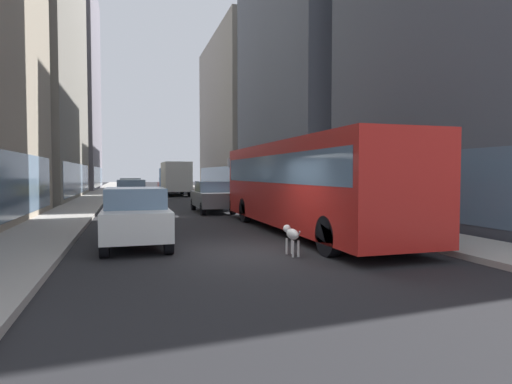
% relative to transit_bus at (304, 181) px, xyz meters
% --- Properties ---
extents(ground_plane, '(120.00, 120.00, 0.00)m').
position_rel_transit_bus_xyz_m(ground_plane, '(-2.80, 31.92, -1.78)').
color(ground_plane, '#232326').
extents(sidewalk_left, '(2.40, 110.00, 0.15)m').
position_rel_transit_bus_xyz_m(sidewalk_left, '(-8.50, 31.92, -1.70)').
color(sidewalk_left, '#9E9991').
rests_on(sidewalk_left, ground).
extents(sidewalk_right, '(2.40, 110.00, 0.15)m').
position_rel_transit_bus_xyz_m(sidewalk_right, '(2.90, 31.92, -1.70)').
color(sidewalk_right, '#ADA89E').
rests_on(sidewalk_right, ground).
extents(building_left_mid, '(10.20, 19.04, 22.10)m').
position_rel_transit_bus_xyz_m(building_left_mid, '(-14.70, 23.47, 9.26)').
color(building_left_mid, gray).
rests_on(building_left_mid, ground).
extents(building_left_far, '(10.74, 16.82, 25.22)m').
position_rel_transit_bus_xyz_m(building_left_far, '(-14.70, 43.33, 10.82)').
color(building_left_far, slate).
rests_on(building_left_far, ground).
extents(building_right_mid, '(9.70, 16.60, 21.36)m').
position_rel_transit_bus_xyz_m(building_right_mid, '(9.10, 17.72, 8.89)').
color(building_right_mid, '#4C515B').
rests_on(building_right_mid, ground).
extents(building_right_far, '(9.85, 20.01, 18.64)m').
position_rel_transit_bus_xyz_m(building_right_far, '(9.10, 37.77, 7.53)').
color(building_right_far, gray).
rests_on(building_right_far, ground).
extents(transit_bus, '(2.78, 11.53, 3.05)m').
position_rel_transit_bus_xyz_m(transit_bus, '(0.00, 0.00, 0.00)').
color(transit_bus, red).
rests_on(transit_bus, ground).
extents(car_blue_hatchback, '(1.72, 4.12, 1.62)m').
position_rel_transit_bus_xyz_m(car_blue_hatchback, '(0.00, 41.52, -0.96)').
color(car_blue_hatchback, '#4C6BB7').
rests_on(car_blue_hatchback, ground).
extents(car_white_van, '(1.74, 4.43, 1.62)m').
position_rel_transit_bus_xyz_m(car_white_van, '(-5.60, -0.99, -0.96)').
color(car_white_van, silver).
rests_on(car_white_van, ground).
extents(car_red_coupe, '(1.91, 4.76, 1.62)m').
position_rel_transit_bus_xyz_m(car_red_coupe, '(-1.60, 34.33, -0.95)').
color(car_red_coupe, red).
rests_on(car_red_coupe, ground).
extents(car_yellow_taxi, '(1.84, 3.91, 1.62)m').
position_rel_transit_bus_xyz_m(car_yellow_taxi, '(-5.60, 25.10, -0.96)').
color(car_yellow_taxi, yellow).
rests_on(car_yellow_taxi, ground).
extents(car_grey_wagon, '(1.71, 3.93, 1.62)m').
position_rel_transit_bus_xyz_m(car_grey_wagon, '(-1.60, 8.39, -0.96)').
color(car_grey_wagon, slate).
rests_on(car_grey_wagon, ground).
extents(car_silver_sedan, '(1.90, 4.52, 1.62)m').
position_rel_transit_bus_xyz_m(car_silver_sedan, '(-5.60, 15.72, -0.95)').
color(car_silver_sedan, '#B7BABF').
rests_on(car_silver_sedan, ground).
extents(box_truck, '(2.30, 7.50, 3.05)m').
position_rel_transit_bus_xyz_m(box_truck, '(-1.60, 26.73, -0.11)').
color(box_truck, '#19519E').
rests_on(box_truck, ground).
extents(dalmatian_dog, '(0.22, 0.96, 0.72)m').
position_rel_transit_bus_xyz_m(dalmatian_dog, '(-1.94, -3.72, -1.26)').
color(dalmatian_dog, white).
rests_on(dalmatian_dog, ground).
extents(pedestrian_with_handbag, '(0.45, 0.34, 1.69)m').
position_rel_transit_bus_xyz_m(pedestrian_with_handbag, '(2.54, 5.00, -0.76)').
color(pedestrian_with_handbag, '#1E1E2D').
rests_on(pedestrian_with_handbag, sidewalk_right).
extents(pedestrian_in_coat, '(0.34, 0.34, 1.69)m').
position_rel_transit_bus_xyz_m(pedestrian_in_coat, '(2.91, 1.54, -0.77)').
color(pedestrian_in_coat, '#1E1E2D').
rests_on(pedestrian_in_coat, sidewalk_right).
extents(traffic_light_near, '(0.24, 0.41, 3.40)m').
position_rel_transit_bus_xyz_m(traffic_light_near, '(2.10, -0.42, 0.66)').
color(traffic_light_near, black).
rests_on(traffic_light_near, sidewalk_right).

